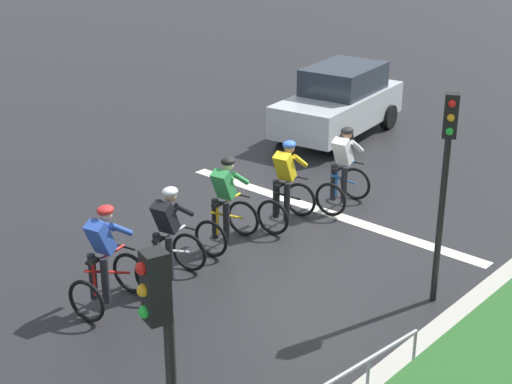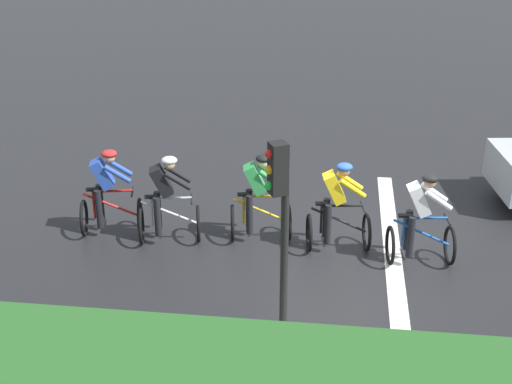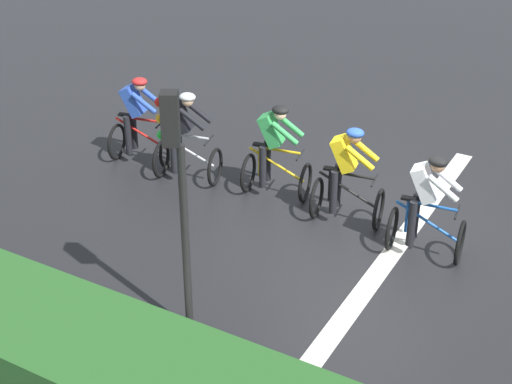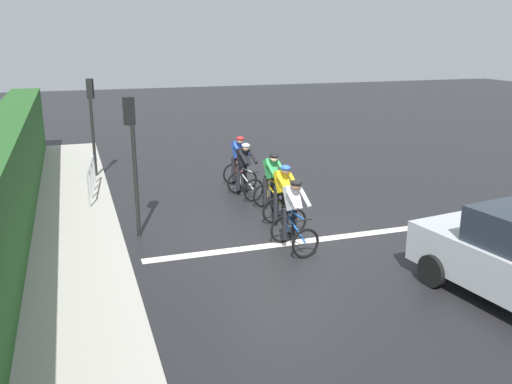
# 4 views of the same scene
# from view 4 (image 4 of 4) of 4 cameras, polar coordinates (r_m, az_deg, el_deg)

# --- Properties ---
(ground_plane) EXTENTS (80.00, 80.00, 0.00)m
(ground_plane) POSITION_cam_4_polar(r_m,az_deg,el_deg) (13.59, 2.71, -4.34)
(ground_plane) COLOR black
(sidewalk_kerb) EXTENTS (2.80, 22.25, 0.12)m
(sidewalk_kerb) POSITION_cam_4_polar(r_m,az_deg,el_deg) (14.63, -19.50, -3.53)
(sidewalk_kerb) COLOR #ADA89E
(sidewalk_kerb) RESTS_ON ground
(stone_wall_low) EXTENTS (0.44, 22.25, 0.70)m
(stone_wall_low) POSITION_cam_4_polar(r_m,az_deg,el_deg) (14.60, -23.12, -2.75)
(stone_wall_low) COLOR gray
(stone_wall_low) RESTS_ON ground
(hedge_wall) EXTENTS (1.10, 22.25, 2.58)m
(hedge_wall) POSITION_cam_4_polar(r_m,az_deg,el_deg) (14.38, -24.71, 0.70)
(hedge_wall) COLOR #265623
(hedge_wall) RESTS_ON ground
(road_marking_stop_line) EXTENTS (7.00, 0.30, 0.01)m
(road_marking_stop_line) POSITION_cam_4_polar(r_m,az_deg,el_deg) (13.03, 3.75, -5.25)
(road_marking_stop_line) COLOR silver
(road_marking_stop_line) RESTS_ON ground
(cyclist_lead) EXTENTS (0.88, 1.19, 1.66)m
(cyclist_lead) POSITION_cam_4_polar(r_m,az_deg,el_deg) (17.54, -1.77, 3.04)
(cyclist_lead) COLOR black
(cyclist_lead) RESTS_ON ground
(cyclist_second) EXTENTS (0.89, 1.20, 1.66)m
(cyclist_second) POSITION_cam_4_polar(r_m,az_deg,el_deg) (16.44, -1.21, 2.17)
(cyclist_second) COLOR black
(cyclist_second) RESTS_ON ground
(cyclist_mid) EXTENTS (0.85, 1.18, 1.66)m
(cyclist_mid) POSITION_cam_4_polar(r_m,az_deg,el_deg) (15.05, 1.67, 0.87)
(cyclist_mid) COLOR black
(cyclist_mid) RESTS_ON ground
(cyclist_fourth) EXTENTS (0.83, 1.17, 1.66)m
(cyclist_fourth) POSITION_cam_4_polar(r_m,az_deg,el_deg) (13.72, 2.84, -0.64)
(cyclist_fourth) COLOR black
(cyclist_fourth) RESTS_ON ground
(cyclist_trailing) EXTENTS (0.81, 1.15, 1.66)m
(cyclist_trailing) POSITION_cam_4_polar(r_m,az_deg,el_deg) (12.38, 3.89, -2.51)
(cyclist_trailing) COLOR black
(cyclist_trailing) RESTS_ON ground
(traffic_light_near_crossing) EXTENTS (0.27, 0.29, 3.34)m
(traffic_light_near_crossing) POSITION_cam_4_polar(r_m,az_deg,el_deg) (13.22, -12.69, 4.72)
(traffic_light_near_crossing) COLOR black
(traffic_light_near_crossing) RESTS_ON ground
(traffic_light_far_junction) EXTENTS (0.25, 0.31, 3.34)m
(traffic_light_far_junction) POSITION_cam_4_polar(r_m,az_deg,el_deg) (19.15, -16.62, 7.82)
(traffic_light_far_junction) COLOR black
(traffic_light_far_junction) RESTS_ON ground
(pedestrian_railing_kerbside) EXTENTS (0.33, 2.68, 1.03)m
(pedestrian_railing_kerbside) POSITION_cam_4_polar(r_m,az_deg,el_deg) (17.06, -16.67, 1.86)
(pedestrian_railing_kerbside) COLOR #999EA3
(pedestrian_railing_kerbside) RESTS_ON ground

